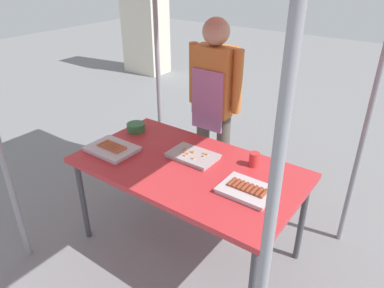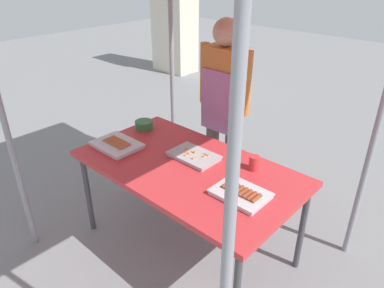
# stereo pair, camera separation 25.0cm
# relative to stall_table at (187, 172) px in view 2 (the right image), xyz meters

# --- Properties ---
(ground_plane) EXTENTS (18.00, 18.00, 0.00)m
(ground_plane) POSITION_rel_stall_table_xyz_m (0.00, 0.00, -0.70)
(ground_plane) COLOR slate
(stall_table) EXTENTS (1.60, 0.90, 0.75)m
(stall_table) POSITION_rel_stall_table_xyz_m (0.00, 0.00, 0.00)
(stall_table) COLOR #C63338
(stall_table) RESTS_ON ground
(tray_grilled_sausages) EXTENTS (0.34, 0.25, 0.05)m
(tray_grilled_sausages) POSITION_rel_stall_table_xyz_m (0.49, -0.05, 0.07)
(tray_grilled_sausages) COLOR silver
(tray_grilled_sausages) RESTS_ON stall_table
(tray_meat_skewers) EXTENTS (0.36, 0.23, 0.04)m
(tray_meat_skewers) POSITION_rel_stall_table_xyz_m (-0.04, 0.11, 0.07)
(tray_meat_skewers) COLOR #ADADB2
(tray_meat_skewers) RESTS_ON stall_table
(tray_pork_links) EXTENTS (0.36, 0.27, 0.05)m
(tray_pork_links) POSITION_rel_stall_table_xyz_m (-0.59, -0.17, 0.07)
(tray_pork_links) COLOR silver
(tray_pork_links) RESTS_ON stall_table
(condiment_bowl) EXTENTS (0.15, 0.15, 0.07)m
(condiment_bowl) POSITION_rel_stall_table_xyz_m (-0.69, 0.19, 0.09)
(condiment_bowl) COLOR #33723F
(condiment_bowl) RESTS_ON stall_table
(drink_cup_near_edge) EXTENTS (0.07, 0.07, 0.10)m
(drink_cup_near_edge) POSITION_rel_stall_table_xyz_m (0.38, 0.27, 0.10)
(drink_cup_near_edge) COLOR red
(drink_cup_near_edge) RESTS_ON stall_table
(vendor_woman) EXTENTS (0.52, 0.23, 1.64)m
(vendor_woman) POSITION_rel_stall_table_xyz_m (-0.27, 0.75, 0.28)
(vendor_woman) COLOR #595147
(vendor_woman) RESTS_ON ground
(neighbor_stall_left) EXTENTS (0.79, 0.55, 2.02)m
(neighbor_stall_left) POSITION_rel_stall_table_xyz_m (-3.59, 3.46, 0.32)
(neighbor_stall_left) COLOR beige
(neighbor_stall_left) RESTS_ON ground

